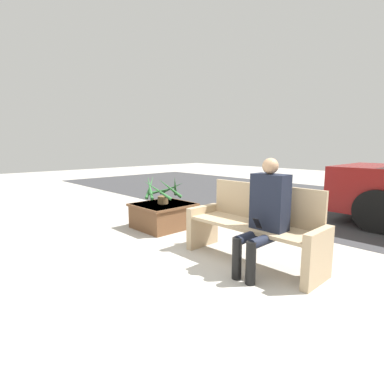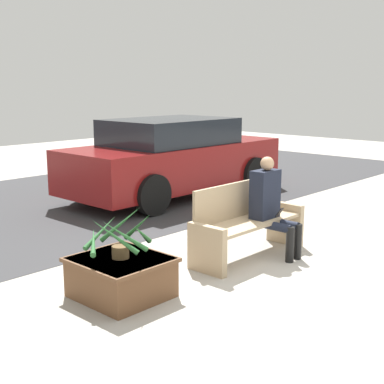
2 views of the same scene
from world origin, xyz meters
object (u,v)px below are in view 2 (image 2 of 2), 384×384
bench (246,223)px  person_seated (271,202)px  parked_car (173,158)px  potted_plant (119,238)px  planter_box (121,276)px

bench → person_seated: (0.27, -0.19, 0.26)m
bench → parked_car: 3.94m
potted_plant → parked_car: size_ratio=0.17×
bench → planter_box: (-1.96, 0.12, -0.21)m
potted_plant → person_seated: bearing=-8.0°
person_seated → parked_car: size_ratio=0.28×
person_seated → potted_plant: size_ratio=1.69×
bench → planter_box: size_ratio=1.87×
bench → planter_box: 1.97m
person_seated → bench: bearing=144.3°
planter_box → potted_plant: bearing=175.8°
potted_plant → parked_car: bearing=38.7°
parked_car → bench: bearing=-121.6°
bench → parked_car: (2.05, 3.34, 0.33)m
bench → planter_box: bearing=176.5°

